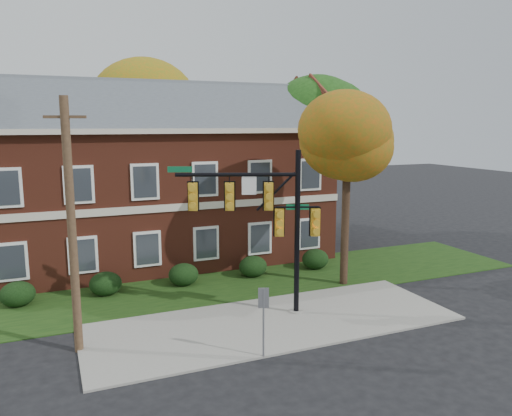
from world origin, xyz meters
name	(u,v)px	position (x,y,z in m)	size (l,w,h in m)	color
ground	(285,333)	(0.00, 0.00, 0.00)	(120.00, 120.00, 0.00)	black
sidewalk	(274,322)	(0.00, 1.00, 0.04)	(14.00, 5.00, 0.08)	gray
grass_strip	(229,284)	(0.00, 6.00, 0.02)	(30.00, 6.00, 0.04)	#193811
apartment_building	(157,170)	(-2.00, 11.95, 4.99)	(18.80, 8.80, 9.74)	maroon
hedge_far_left	(18,294)	(-9.00, 6.70, 0.53)	(1.40, 1.26, 1.05)	black
hedge_left	(106,284)	(-5.50, 6.70, 0.53)	(1.40, 1.26, 1.05)	black
hedge_center	(184,275)	(-2.00, 6.70, 0.53)	(1.40, 1.26, 1.05)	black
hedge_right	(253,266)	(1.50, 6.70, 0.53)	(1.40, 1.26, 1.05)	black
hedge_far_right	(315,259)	(5.00, 6.70, 0.53)	(1.40, 1.26, 1.05)	black
tree_near_right	(354,141)	(5.22, 3.87, 6.67)	(4.50, 4.25, 8.58)	black
tree_right_rear	(330,113)	(9.31, 12.81, 8.12)	(6.30, 5.95, 10.62)	black
tree_far_rear	(151,103)	(-0.66, 19.79, 8.84)	(6.84, 6.46, 11.52)	black
traffic_signal	(267,214)	(0.12, 1.92, 4.02)	(5.48, 2.22, 6.48)	gray
utility_pole	(72,227)	(-6.93, 1.37, 4.21)	(1.25, 0.51, 8.30)	#463021
sign_post	(264,311)	(-1.50, -1.47, 1.60)	(0.33, 0.17, 2.36)	slate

